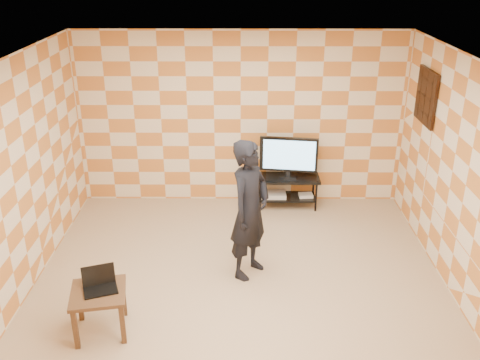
% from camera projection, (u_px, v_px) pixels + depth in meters
% --- Properties ---
extents(floor, '(5.00, 5.00, 0.00)m').
position_uv_depth(floor, '(240.00, 287.00, 6.44)').
color(floor, tan).
rests_on(floor, ground).
extents(wall_back, '(5.00, 0.02, 2.70)m').
position_uv_depth(wall_back, '(241.00, 119.00, 8.20)').
color(wall_back, beige).
rests_on(wall_back, ground).
extents(wall_front, '(5.00, 0.02, 2.70)m').
position_uv_depth(wall_front, '(238.00, 334.00, 3.61)').
color(wall_front, beige).
rests_on(wall_front, ground).
extents(wall_left, '(0.02, 5.00, 2.70)m').
position_uv_depth(wall_left, '(15.00, 184.00, 5.92)').
color(wall_left, beige).
rests_on(wall_left, ground).
extents(wall_right, '(0.02, 5.00, 2.70)m').
position_uv_depth(wall_right, '(466.00, 185.00, 5.90)').
color(wall_right, beige).
rests_on(wall_right, ground).
extents(ceiling, '(5.00, 5.00, 0.02)m').
position_uv_depth(ceiling, '(240.00, 62.00, 5.37)').
color(ceiling, white).
rests_on(ceiling, wall_back).
extents(wall_art, '(0.04, 0.72, 0.72)m').
position_uv_depth(wall_art, '(426.00, 97.00, 7.08)').
color(wall_art, black).
rests_on(wall_art, wall_right).
extents(tv_stand, '(0.98, 0.44, 0.50)m').
position_uv_depth(tv_stand, '(288.00, 185.00, 8.34)').
color(tv_stand, black).
rests_on(tv_stand, floor).
extents(tv, '(0.88, 0.20, 0.64)m').
position_uv_depth(tv, '(289.00, 156.00, 8.15)').
color(tv, black).
rests_on(tv, tv_stand).
extents(dvd_player, '(0.39, 0.28, 0.06)m').
position_uv_depth(dvd_player, '(273.00, 194.00, 8.40)').
color(dvd_player, silver).
rests_on(dvd_player, tv_stand).
extents(game_console, '(0.23, 0.17, 0.05)m').
position_uv_depth(game_console, '(306.00, 195.00, 8.39)').
color(game_console, silver).
rests_on(game_console, tv_stand).
extents(side_table, '(0.65, 0.65, 0.50)m').
position_uv_depth(side_table, '(99.00, 298.00, 5.55)').
color(side_table, '#342111').
rests_on(side_table, floor).
extents(laptop, '(0.41, 0.37, 0.23)m').
position_uv_depth(laptop, '(100.00, 284.00, 5.54)').
color(laptop, black).
rests_on(laptop, side_table).
extents(person, '(0.70, 0.76, 1.75)m').
position_uv_depth(person, '(250.00, 210.00, 6.40)').
color(person, black).
rests_on(person, floor).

